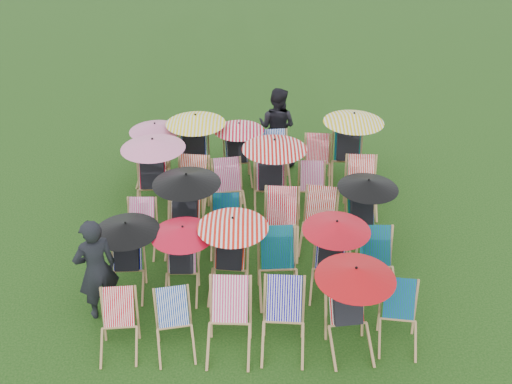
{
  "coord_description": "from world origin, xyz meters",
  "views": [
    {
      "loc": [
        -0.04,
        -8.02,
        6.14
      ],
      "look_at": [
        0.02,
        0.4,
        0.9
      ],
      "focal_mm": 40.0,
      "sensor_mm": 36.0,
      "label": 1
    }
  ],
  "objects_px": {
    "person_left": "(96,269)",
    "person_rear": "(277,127)",
    "deckchair_29": "(349,146)",
    "deckchair_5": "(399,319)",
    "deckchair_0": "(118,327)"
  },
  "relations": [
    {
      "from": "deckchair_5",
      "to": "person_rear",
      "type": "bearing_deg",
      "value": 114.2
    },
    {
      "from": "deckchair_0",
      "to": "person_rear",
      "type": "bearing_deg",
      "value": 61.67
    },
    {
      "from": "deckchair_0",
      "to": "deckchair_29",
      "type": "xyz_separation_m",
      "value": [
        3.85,
        4.68,
        0.36
      ]
    },
    {
      "from": "deckchair_5",
      "to": "deckchair_29",
      "type": "relative_size",
      "value": 0.58
    },
    {
      "from": "person_left",
      "to": "person_rear",
      "type": "bearing_deg",
      "value": -152.85
    },
    {
      "from": "deckchair_5",
      "to": "person_rear",
      "type": "relative_size",
      "value": 0.48
    },
    {
      "from": "deckchair_29",
      "to": "person_left",
      "type": "xyz_separation_m",
      "value": [
        -4.25,
        -3.97,
        0.07
      ]
    },
    {
      "from": "deckchair_5",
      "to": "deckchair_29",
      "type": "bearing_deg",
      "value": 98.87
    },
    {
      "from": "person_left",
      "to": "deckchair_29",
      "type": "bearing_deg",
      "value": -168.91
    },
    {
      "from": "deckchair_0",
      "to": "person_left",
      "type": "relative_size",
      "value": 0.48
    },
    {
      "from": "deckchair_0",
      "to": "deckchair_29",
      "type": "height_order",
      "value": "deckchair_29"
    },
    {
      "from": "deckchair_29",
      "to": "person_rear",
      "type": "bearing_deg",
      "value": 159.45
    },
    {
      "from": "deckchair_0",
      "to": "person_rear",
      "type": "relative_size",
      "value": 0.46
    },
    {
      "from": "deckchair_5",
      "to": "person_rear",
      "type": "xyz_separation_m",
      "value": [
        -1.52,
        5.27,
        0.46
      ]
    },
    {
      "from": "deckchair_0",
      "to": "person_rear",
      "type": "height_order",
      "value": "person_rear"
    }
  ]
}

